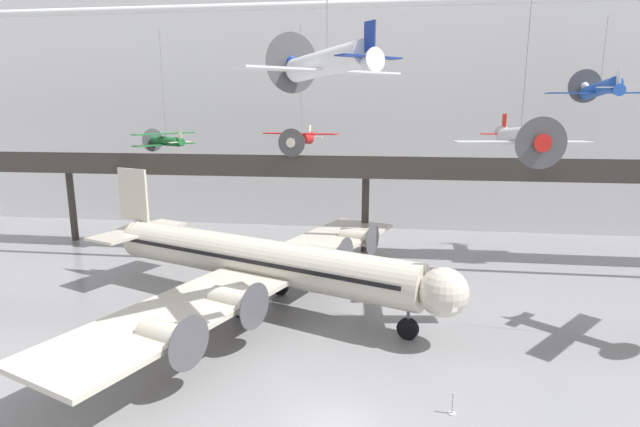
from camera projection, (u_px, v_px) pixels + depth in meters
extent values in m
cube|color=white|center=(371.00, 113.00, 56.37)|extent=(140.00, 3.00, 25.96)
cube|color=#38332D|center=(366.00, 171.00, 45.79)|extent=(110.00, 3.20, 0.90)
cube|color=#38332D|center=(365.00, 162.00, 44.09)|extent=(110.00, 0.12, 1.10)
cylinder|color=#38332D|center=(72.00, 205.00, 51.53)|extent=(0.70, 0.70, 7.39)
cylinder|color=#38332D|center=(365.00, 213.00, 47.58)|extent=(0.70, 0.70, 7.39)
cylinder|color=silver|center=(366.00, 4.00, 37.97)|extent=(120.00, 0.60, 0.60)
cylinder|color=beige|center=(257.00, 259.00, 34.38)|extent=(23.01, 11.38, 2.93)
sphere|color=beige|center=(443.00, 292.00, 28.19)|extent=(2.88, 2.88, 2.88)
cone|color=beige|center=(126.00, 233.00, 40.60)|extent=(4.54, 3.91, 2.70)
cube|color=black|center=(257.00, 255.00, 34.32)|extent=(21.50, 10.83, 0.26)
cube|color=beige|center=(329.00, 240.00, 41.82)|extent=(10.63, 16.04, 0.28)
cube|color=beige|center=(169.00, 317.00, 26.43)|extent=(10.63, 16.04, 0.28)
cylinder|color=beige|center=(328.00, 252.00, 38.19)|extent=(3.07, 2.32, 1.41)
cylinder|color=#4C4C51|center=(345.00, 255.00, 37.47)|extent=(1.04, 2.51, 2.68)
cylinder|color=beige|center=(356.00, 237.00, 42.57)|extent=(3.07, 2.32, 1.41)
cylinder|color=#4C4C51|center=(372.00, 240.00, 41.85)|extent=(1.04, 2.51, 2.68)
cylinder|color=beige|center=(233.00, 301.00, 28.47)|extent=(3.07, 2.32, 1.41)
cylinder|color=#4C4C51|center=(255.00, 306.00, 27.75)|extent=(1.04, 2.51, 2.68)
cylinder|color=beige|center=(166.00, 336.00, 24.09)|extent=(3.07, 2.32, 1.41)
cylinder|color=#4C4C51|center=(189.00, 343.00, 23.37)|extent=(1.04, 2.51, 2.68)
cube|color=beige|center=(133.00, 194.00, 39.36)|extent=(2.88, 1.29, 4.11)
cube|color=beige|center=(139.00, 231.00, 39.83)|extent=(5.60, 8.20, 0.20)
cylinder|color=#4C4C51|center=(408.00, 319.00, 29.58)|extent=(0.20, 0.20, 1.21)
cylinder|color=black|center=(408.00, 329.00, 29.70)|extent=(1.35, 0.83, 1.30)
cylinder|color=#4C4C51|center=(280.00, 278.00, 36.69)|extent=(0.20, 0.20, 1.21)
cylinder|color=black|center=(280.00, 286.00, 36.81)|extent=(1.35, 0.83, 1.30)
cylinder|color=#4C4C51|center=(240.00, 299.00, 32.68)|extent=(0.20, 0.20, 1.21)
cylinder|color=black|center=(240.00, 308.00, 32.80)|extent=(1.35, 0.83, 1.30)
cylinder|color=silver|center=(520.00, 136.00, 28.69)|extent=(1.69, 5.20, 1.40)
cone|color=red|center=(540.00, 143.00, 26.14)|extent=(1.04, 0.95, 0.94)
cylinder|color=#4C4C51|center=(541.00, 143.00, 25.96)|extent=(2.71, 0.39, 2.72)
cone|color=silver|center=(505.00, 131.00, 31.06)|extent=(1.06, 1.52, 0.98)
cube|color=silver|center=(522.00, 142.00, 28.45)|extent=(7.73, 2.20, 0.10)
cube|color=red|center=(504.00, 124.00, 31.27)|extent=(0.14, 0.62, 1.26)
cube|color=red|center=(503.00, 134.00, 31.40)|extent=(2.78, 0.96, 0.06)
cylinder|color=slate|center=(527.00, 51.00, 27.71)|extent=(0.04, 0.04, 8.39)
cylinder|color=red|center=(301.00, 138.00, 46.32)|extent=(1.73, 4.79, 1.38)
cone|color=silver|center=(292.00, 142.00, 44.09)|extent=(0.98, 0.90, 0.86)
cylinder|color=#4C4C51|center=(292.00, 143.00, 43.94)|extent=(2.47, 0.46, 2.50)
cone|color=red|center=(309.00, 135.00, 48.38)|extent=(1.02, 1.43, 0.93)
cube|color=red|center=(300.00, 134.00, 45.96)|extent=(7.09, 2.28, 0.10)
cube|color=silver|center=(310.00, 131.00, 48.57)|extent=(0.15, 0.57, 1.15)
cube|color=silver|center=(310.00, 137.00, 48.69)|extent=(2.55, 0.97, 0.06)
cylinder|color=slate|center=(301.00, 80.00, 45.23)|extent=(0.04, 0.04, 9.54)
cylinder|color=#1E6B33|center=(166.00, 141.00, 48.20)|extent=(4.04, 3.04, 0.88)
cone|color=beige|center=(154.00, 140.00, 49.62)|extent=(1.02, 1.05, 0.79)
cylinder|color=#4C4C51|center=(153.00, 140.00, 49.72)|extent=(1.27, 1.94, 2.29)
cone|color=#1E6B33|center=(179.00, 142.00, 46.89)|extent=(1.36, 1.25, 0.75)
cube|color=#1E6B33|center=(164.00, 134.00, 48.22)|extent=(4.34, 5.95, 0.10)
cube|color=#1E6B33|center=(165.00, 145.00, 48.44)|extent=(4.34, 5.95, 0.10)
cube|color=beige|center=(180.00, 136.00, 46.62)|extent=(0.47, 0.33, 1.06)
cube|color=beige|center=(180.00, 142.00, 46.72)|extent=(1.67, 2.20, 0.06)
cylinder|color=slate|center=(162.00, 83.00, 47.09)|extent=(0.04, 0.04, 9.92)
cylinder|color=silver|center=(327.00, 63.00, 23.67)|extent=(4.78, 5.22, 1.59)
cone|color=navy|center=(294.00, 63.00, 26.12)|extent=(1.45, 1.44, 1.09)
cylinder|color=#4C4C51|center=(292.00, 63.00, 26.29)|extent=(2.39, 2.09, 3.13)
cone|color=silver|center=(364.00, 62.00, 21.39)|extent=(1.84, 1.90, 1.13)
cube|color=silver|center=(323.00, 71.00, 24.03)|extent=(7.56, 6.85, 0.10)
cube|color=navy|center=(370.00, 39.00, 20.92)|extent=(0.51, 0.57, 1.45)
cube|color=navy|center=(369.00, 57.00, 21.06)|extent=(2.83, 2.60, 0.06)
cylinder|color=#1E4CAD|center=(600.00, 89.00, 42.30)|extent=(1.39, 5.68, 1.76)
cone|color=white|center=(586.00, 86.00, 45.07)|extent=(1.07, 0.96, 1.03)
cylinder|color=#4C4C51|center=(585.00, 86.00, 45.26)|extent=(2.99, 0.17, 2.99)
cone|color=#1E4CAD|center=(615.00, 91.00, 39.73)|extent=(1.04, 1.63, 1.14)
cube|color=#1E4CAD|center=(598.00, 93.00, 42.70)|extent=(8.44, 1.70, 0.10)
cube|color=white|center=(619.00, 78.00, 39.20)|extent=(0.09, 0.68, 1.38)
cube|color=white|center=(618.00, 87.00, 39.34)|extent=(3.01, 0.80, 0.06)
cylinder|color=slate|center=(604.00, 49.00, 41.64)|extent=(0.04, 0.04, 5.29)
cylinder|color=#B2B5BA|center=(452.00, 413.00, 22.51)|extent=(0.36, 0.36, 0.04)
cylinder|color=#B2B5BA|center=(453.00, 403.00, 22.41)|extent=(0.07, 0.07, 0.95)
sphere|color=#B2B5BA|center=(453.00, 393.00, 22.31)|extent=(0.10, 0.10, 0.10)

